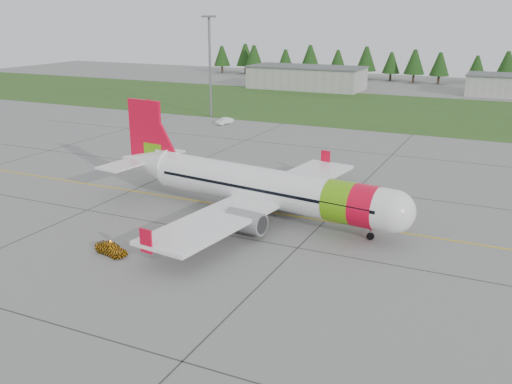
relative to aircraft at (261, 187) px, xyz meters
The scene contains 9 objects.
ground 8.02m from the aircraft, 115.66° to the right, with size 320.00×320.00×0.00m, color gray.
aircraft is the anchor object (origin of this frame).
follow_me_car 17.18m from the aircraft, 117.65° to the right, with size 1.38×1.17×3.42m, color #F9A80D.
service_van 53.31m from the aircraft, 122.42° to the left, with size 1.36×1.29×3.90m, color white.
grass_strip 75.51m from the aircraft, 92.42° to the left, with size 320.00×50.00×0.03m, color #30561E.
taxi_guideline 4.73m from the aircraft, 156.57° to the left, with size 120.00×0.25×0.02m, color gold.
hangar_west 108.57m from the aircraft, 107.79° to the left, with size 32.00×14.00×6.00m, color #A8A8A3.
floodlight_mast 62.64m from the aircraft, 124.40° to the left, with size 0.50×0.50×20.00m, color slate.
treeline 131.43m from the aircraft, 91.39° to the left, with size 160.00×8.00×10.00m, color #1C3F14, non-canonical shape.
Camera 1 is at (27.34, -45.99, 20.91)m, focal length 40.00 mm.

